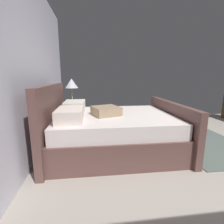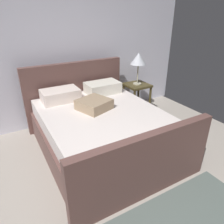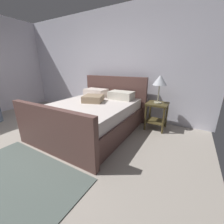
# 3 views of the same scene
# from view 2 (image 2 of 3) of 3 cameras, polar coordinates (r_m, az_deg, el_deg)

# --- Properties ---
(wall_back) EXTENTS (5.71, 0.12, 2.75)m
(wall_back) POSITION_cam_2_polar(r_m,az_deg,el_deg) (3.72, -19.64, 16.40)
(wall_back) COLOR silver
(wall_back) RESTS_ON ground
(bed) EXTENTS (1.77, 2.14, 1.11)m
(bed) POSITION_cam_2_polar(r_m,az_deg,el_deg) (3.08, -3.05, -4.22)
(bed) COLOR brown
(bed) RESTS_ON ground
(nightstand_right) EXTENTS (0.44, 0.44, 0.60)m
(nightstand_right) POSITION_cam_2_polar(r_m,az_deg,el_deg) (4.22, 6.66, 4.93)
(nightstand_right) COLOR #483D1F
(nightstand_right) RESTS_ON ground
(table_lamp_right) EXTENTS (0.29, 0.29, 0.60)m
(table_lamp_right) POSITION_cam_2_polar(r_m,az_deg,el_deg) (4.03, 7.16, 13.91)
(table_lamp_right) COLOR #B7B293
(table_lamp_right) RESTS_ON nightstand_right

